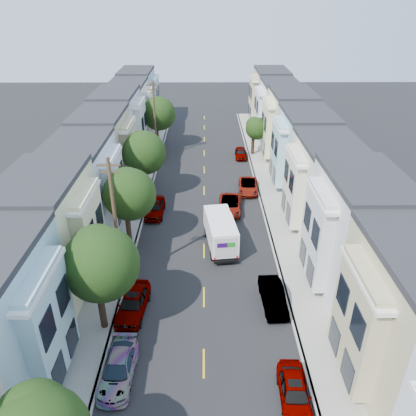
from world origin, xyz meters
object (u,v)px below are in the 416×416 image
(tree_e, at_px, (158,114))
(parked_left_c, at_px, (133,303))
(lead_sedan, at_px, (230,205))
(parked_right_b, at_px, (273,297))
(utility_pole_near, at_px, (116,223))
(utility_pole_far, at_px, (155,121))
(parked_right_a, at_px, (294,392))
(parked_right_d, at_px, (241,153))
(parked_left_b, at_px, (118,369))
(parked_right_c, at_px, (248,186))
(tree_b, at_px, (100,264))
(tree_far_r, at_px, (256,129))
(tree_d, at_px, (143,153))
(fedex_truck, at_px, (220,231))
(parked_left_d, at_px, (155,208))
(tree_c, at_px, (129,195))

(tree_e, xyz_separation_m, parked_left_c, (1.40, -33.45, -4.22))
(lead_sedan, bearing_deg, parked_right_b, -75.65)
(utility_pole_near, bearing_deg, utility_pole_far, 90.00)
(lead_sedan, height_order, parked_right_a, parked_right_a)
(parked_right_d, bearing_deg, tree_e, 162.99)
(parked_left_b, bearing_deg, parked_right_c, 70.19)
(tree_b, relative_size, tree_far_r, 1.46)
(utility_pole_near, xyz_separation_m, parked_right_a, (11.20, -10.55, -4.47))
(lead_sedan, bearing_deg, parked_right_c, 68.51)
(tree_far_r, height_order, utility_pole_near, utility_pole_near)
(tree_d, relative_size, parked_right_c, 1.61)
(fedex_truck, height_order, parked_right_a, fedex_truck)
(tree_b, height_order, parked_right_a, tree_b)
(tree_d, height_order, parked_right_c, tree_d)
(fedex_truck, bearing_deg, tree_far_r, 69.26)
(fedex_truck, height_order, lead_sedan, fedex_truck)
(tree_e, xyz_separation_m, utility_pole_near, (0.00, -29.98, 0.16))
(parked_right_d, bearing_deg, parked_left_d, -120.69)
(lead_sedan, bearing_deg, tree_far_r, 80.11)
(tree_e, distance_m, parked_right_b, 34.92)
(utility_pole_near, bearing_deg, parked_right_c, 54.64)
(parked_left_b, xyz_separation_m, parked_right_d, (9.80, 35.21, -0.03))
(tree_b, height_order, parked_left_d, tree_b)
(tree_d, height_order, utility_pole_near, utility_pole_near)
(utility_pole_far, xyz_separation_m, parked_left_b, (1.40, -34.94, -4.49))
(tree_b, height_order, utility_pole_far, utility_pole_far)
(tree_b, distance_m, utility_pole_far, 30.98)
(utility_pole_near, relative_size, parked_left_b, 2.27)
(tree_far_r, xyz_separation_m, utility_pole_far, (-13.19, -1.41, 1.52))
(tree_e, distance_m, utility_pole_near, 29.98)
(fedex_truck, relative_size, parked_left_c, 1.22)
(tree_c, relative_size, tree_d, 0.97)
(parked_left_b, bearing_deg, tree_b, 111.31)
(tree_e, xyz_separation_m, utility_pole_far, (0.00, -3.98, 0.16))
(utility_pole_near, bearing_deg, parked_right_b, -14.12)
(tree_d, relative_size, tree_e, 0.99)
(utility_pole_near, xyz_separation_m, utility_pole_far, (0.00, 26.00, 0.00))
(parked_left_b, distance_m, parked_right_b, 11.56)
(tree_b, distance_m, parked_left_b, 6.15)
(tree_d, xyz_separation_m, parked_left_b, (1.40, -23.67, -4.31))
(utility_pole_far, relative_size, lead_sedan, 2.04)
(tree_far_r, height_order, lead_sedan, tree_far_r)
(tree_d, xyz_separation_m, parked_right_b, (11.20, -17.54, -4.27))
(tree_b, xyz_separation_m, tree_c, (-0.00, 10.33, -0.37))
(parked_right_c, bearing_deg, parked_right_d, 94.23)
(utility_pole_far, distance_m, parked_right_a, 38.49)
(tree_far_r, bearing_deg, parked_right_b, -93.77)
(tree_e, height_order, fedex_truck, tree_e)
(utility_pole_far, bearing_deg, parked_left_b, -87.71)
(lead_sedan, relative_size, parked_left_c, 1.03)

